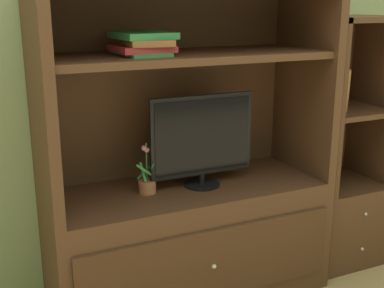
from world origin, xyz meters
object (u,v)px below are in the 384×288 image
object	(u,v)px
media_console	(188,206)
upright_book_row	(332,92)
magazine_stack	(143,43)
bookshelf_tall	(339,183)
potted_plant	(147,183)
tv_monitor	(202,139)

from	to	relation	value
media_console	upright_book_row	world-z (taller)	media_console
magazine_stack	bookshelf_tall	bearing A→B (deg)	0.77
media_console	magazine_stack	xyz separation A→B (m)	(-0.24, -0.01, 0.88)
potted_plant	bookshelf_tall	xyz separation A→B (m)	(1.27, 0.00, -0.19)
tv_monitor	upright_book_row	bearing A→B (deg)	0.87
tv_monitor	magazine_stack	world-z (taller)	magazine_stack
tv_monitor	potted_plant	world-z (taller)	tv_monitor
tv_monitor	potted_plant	distance (m)	0.37
magazine_stack	upright_book_row	xyz separation A→B (m)	(1.17, 0.01, -0.32)
magazine_stack	upright_book_row	size ratio (longest dim) A/B	1.40
media_console	potted_plant	size ratio (longest dim) A/B	6.30
tv_monitor	potted_plant	size ratio (longest dim) A/B	2.17
tv_monitor	bookshelf_tall	size ratio (longest dim) A/B	0.38
media_console	magazine_stack	size ratio (longest dim) A/B	4.91
tv_monitor	upright_book_row	world-z (taller)	upright_book_row
magazine_stack	bookshelf_tall	size ratio (longest dim) A/B	0.23
tv_monitor	magazine_stack	size ratio (longest dim) A/B	1.69
magazine_stack	upright_book_row	world-z (taller)	magazine_stack
tv_monitor	upright_book_row	distance (m)	0.87
tv_monitor	bookshelf_tall	bearing A→B (deg)	1.40
tv_monitor	bookshelf_tall	world-z (taller)	bookshelf_tall
potted_plant	magazine_stack	bearing A→B (deg)	-121.86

